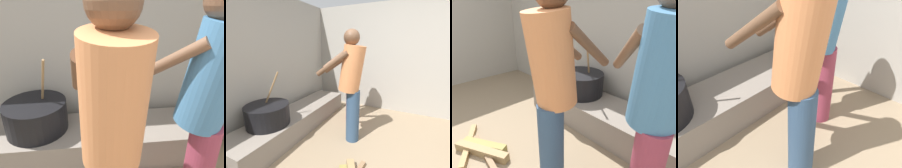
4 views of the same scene
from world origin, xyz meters
TOP-DOWN VIEW (x-y plane):
  - block_enclosure_rear at (0.00, 2.47)m, footprint 4.92×0.20m
  - hearth_ledge at (0.71, 1.95)m, footprint 2.43×0.60m
  - cooking_pot_main at (0.16, 1.99)m, footprint 0.60×0.60m
  - cook_in_blue_shirt at (1.42, 1.24)m, footprint 0.71×0.71m
  - cook_in_orange_shirt at (0.81, 0.98)m, footprint 0.39×0.71m

SIDE VIEW (x-z plane):
  - hearth_ledge at x=0.71m, z-range 0.00..0.34m
  - cooking_pot_main at x=0.16m, z-range 0.11..0.86m
  - cook_in_orange_shirt at x=0.81m, z-range 0.12..1.78m
  - cook_in_blue_shirt at x=1.42m, z-range 0.12..1.79m
  - block_enclosure_rear at x=0.00m, z-range 0.00..2.30m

